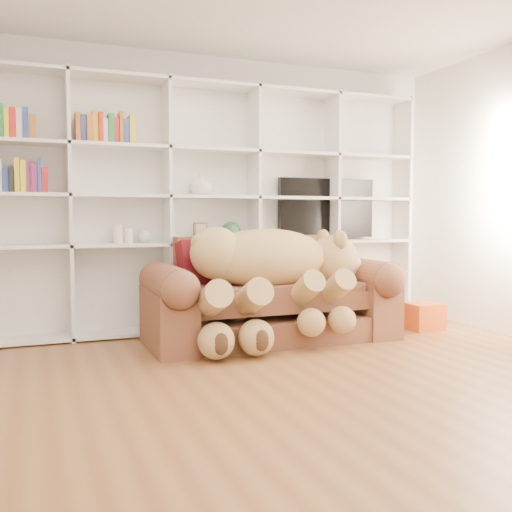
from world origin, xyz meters
name	(u,v)px	position (x,y,z in m)	size (l,w,h in m)	color
floor	(324,398)	(0.00, 0.00, 0.00)	(5.00, 5.00, 0.00)	brown
wall_back	(206,193)	(0.00, 2.50, 1.35)	(5.00, 0.02, 2.70)	white
bookshelf	(186,196)	(-0.24, 2.36, 1.31)	(4.43, 0.35, 2.40)	white
sofa	(270,301)	(0.35, 1.68, 0.35)	(2.20, 0.95, 0.93)	brown
teddy_bear	(271,269)	(0.28, 1.49, 0.65)	(1.73, 0.93, 1.01)	tan
throw_pillow	(202,265)	(-0.24, 1.83, 0.69)	(0.43, 0.14, 0.43)	#590F15
gift_box	(423,316)	(1.93, 1.53, 0.13)	(0.32, 0.30, 0.26)	#C44D1A
tv	(326,210)	(1.28, 2.35, 1.18)	(1.09, 0.18, 0.65)	black
picture_frame	(200,232)	(-0.12, 2.30, 0.96)	(0.14, 0.03, 0.18)	brown
green_vase	(231,232)	(0.20, 2.30, 0.96)	(0.19, 0.19, 0.19)	#2A5236
figurine_tall	(118,234)	(-0.90, 2.30, 0.95)	(0.09, 0.09, 0.17)	silver
figurine_short	(129,236)	(-0.81, 2.30, 0.93)	(0.08, 0.08, 0.14)	silver
snow_globe	(144,236)	(-0.66, 2.30, 0.93)	(0.12, 0.12, 0.12)	silver
shelf_vase	(201,184)	(-0.11, 2.30, 1.42)	(0.21, 0.21, 0.22)	beige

